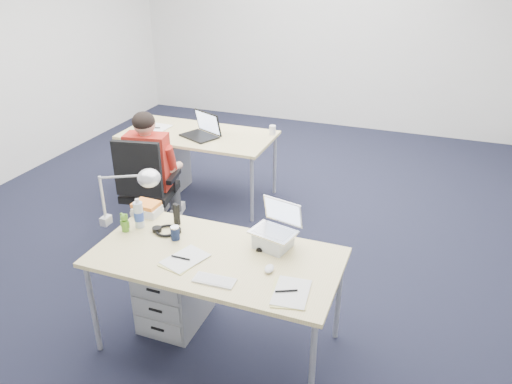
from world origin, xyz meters
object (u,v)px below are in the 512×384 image
desk_lamp (120,196)px  dark_laptop (198,125)px  desk_near (216,262)px  cordless_phone (177,214)px  silver_laptop (273,227)px  book_stack (147,208)px  sunglasses (263,251)px  computer_mouse (269,269)px  far_cup (272,130)px  bear_figurine (125,222)px  can_koozie (175,233)px  drawer_pedestal_near (175,289)px  headphones (167,230)px  water_bottle (139,213)px  office_chair (151,209)px  drawer_pedestal_far (165,167)px  seated_person (155,171)px  desk_far (198,138)px  wireless_keyboard (214,280)px

desk_lamp → dark_laptop: (-0.35, 1.87, -0.12)m
desk_near → cordless_phone: 0.52m
silver_laptop → book_stack: silver_laptop is taller
book_stack → sunglasses: size_ratio=2.26×
computer_mouse → far_cup: size_ratio=0.93×
silver_laptop → dark_laptop: (-1.41, 1.73, -0.02)m
bear_figurine → cordless_phone: (0.29, 0.21, 0.01)m
can_koozie → bear_figurine: (-0.38, -0.02, 0.02)m
drawer_pedestal_near → far_cup: 2.26m
headphones → water_bottle: bearing=166.9°
office_chair → sunglasses: bearing=-43.9°
silver_laptop → cordless_phone: 0.74m
bear_figurine → far_cup: bearing=63.7°
drawer_pedestal_near → drawer_pedestal_far: 2.30m
seated_person → can_koozie: (0.89, -1.18, 0.16)m
computer_mouse → sunglasses: bearing=115.5°
sunglasses → far_cup: 2.27m
sunglasses → far_cup: size_ratio=0.90×
desk_far → dark_laptop: (0.06, -0.09, 0.18)m
sunglasses → dark_laptop: (-1.37, 1.82, 0.12)m
wireless_keyboard → bear_figurine: (-0.83, 0.31, 0.06)m
dark_laptop → drawer_pedestal_far: bearing=-167.0°
seated_person → can_koozie: seated_person is taller
bear_figurine → water_bottle: bearing=36.3°
computer_mouse → book_stack: size_ratio=0.46×
dark_laptop → can_koozie: bearing=-43.2°
desk_near → wireless_keyboard: bearing=-67.0°
cordless_phone → desk_far: bearing=131.4°
drawer_pedestal_far → headphones: 2.30m
desk_far → office_chair: office_chair is taller
seated_person → water_bottle: (0.57, -1.11, 0.22)m
far_cup → desk_lamp: bearing=-98.7°
wireless_keyboard → desk_near: bearing=110.8°
desk_near → water_bottle: water_bottle is taller
desk_far → drawer_pedestal_far: (-0.45, 0.01, -0.41)m
desk_near → cordless_phone: bearing=147.6°
silver_laptop → dark_laptop: size_ratio=0.83×
drawer_pedestal_near → wireless_keyboard: size_ratio=2.18×
wireless_keyboard → water_bottle: size_ratio=1.16×
seated_person → far_cup: (0.81, 1.05, 0.16)m
desk_near → bear_figurine: bear_figurine is taller
desk_lamp → sunglasses: bearing=-18.3°
drawer_pedestal_far → book_stack: (0.90, -1.74, 0.50)m
water_bottle → sunglasses: 0.93m
wireless_keyboard → silver_laptop: bearing=65.0°
office_chair → sunglasses: size_ratio=11.72×
computer_mouse → dark_laptop: dark_laptop is taller
drawer_pedestal_near → drawer_pedestal_far: size_ratio=1.00×
desk_far → headphones: headphones is taller
sunglasses → desk_lamp: 1.05m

